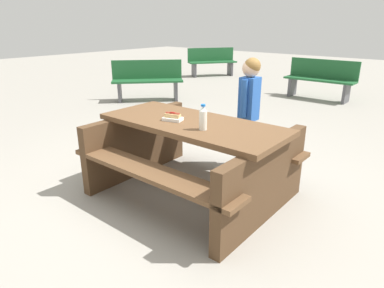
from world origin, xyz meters
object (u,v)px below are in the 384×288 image
object	(u,v)px
park_bench_near	(147,79)
hotdog_tray	(173,117)
picnic_table	(192,152)
park_bench_far	(212,61)
soda_bottle	(203,118)
child_in_coat	(249,99)
park_bench_mid	(321,78)

from	to	relation	value
park_bench_near	hotdog_tray	bearing A→B (deg)	140.75
hotdog_tray	park_bench_near	distance (m)	4.35
picnic_table	park_bench_far	size ratio (longest dim) A/B	1.24
soda_bottle	park_bench_far	distance (m)	8.12
soda_bottle	hotdog_tray	world-z (taller)	soda_bottle
soda_bottle	picnic_table	bearing A→B (deg)	-29.26
park_bench_far	child_in_coat	bearing A→B (deg)	130.57
soda_bottle	hotdog_tray	size ratio (longest dim) A/B	1.10
hotdog_tray	child_in_coat	size ratio (longest dim) A/B	0.16
child_in_coat	park_bench_mid	size ratio (longest dim) A/B	0.84
park_bench_near	park_bench_mid	xyz separation A→B (m)	(-2.79, -2.56, 0.00)
soda_bottle	park_bench_mid	distance (m)	5.45
picnic_table	soda_bottle	world-z (taller)	soda_bottle
park_bench_near	park_bench_mid	bearing A→B (deg)	-137.48
hotdog_tray	soda_bottle	bearing A→B (deg)	174.43
hotdog_tray	park_bench_near	xyz separation A→B (m)	(3.36, -2.75, -0.33)
child_in_coat	park_bench_mid	world-z (taller)	child_in_coat
park_bench_mid	soda_bottle	bearing A→B (deg)	100.21
child_in_coat	picnic_table	bearing A→B (deg)	86.86
park_bench_near	park_bench_far	world-z (taller)	same
park_bench_near	park_bench_far	size ratio (longest dim) A/B	0.94
soda_bottle	park_bench_near	world-z (taller)	soda_bottle
picnic_table	park_bench_far	bearing A→B (deg)	-54.13
park_bench_near	picnic_table	bearing A→B (deg)	143.00
picnic_table	soda_bottle	size ratio (longest dim) A/B	8.13
picnic_table	park_bench_near	world-z (taller)	park_bench_near
soda_bottle	park_bench_near	xyz separation A→B (m)	(3.76, -2.78, -0.40)
park_bench_mid	park_bench_far	world-z (taller)	same
park_bench_near	child_in_coat	bearing A→B (deg)	154.27
picnic_table	hotdog_tray	xyz separation A→B (m)	(0.16, 0.09, 0.34)
soda_bottle	child_in_coat	distance (m)	1.08
park_bench_mid	park_bench_far	bearing A→B (deg)	-16.64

